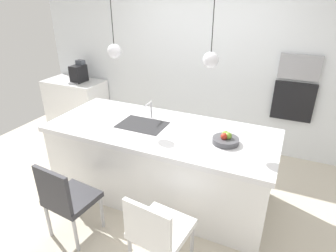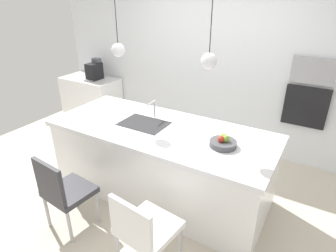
% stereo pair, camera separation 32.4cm
% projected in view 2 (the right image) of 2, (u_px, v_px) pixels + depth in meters
% --- Properties ---
extents(floor, '(6.60, 6.60, 0.00)m').
position_uv_depth(floor, '(161.00, 191.00, 3.70)').
color(floor, beige).
rests_on(floor, ground).
extents(back_wall, '(6.00, 0.10, 2.60)m').
position_uv_depth(back_wall, '(216.00, 66.00, 4.42)').
color(back_wall, white).
rests_on(back_wall, ground).
extents(kitchen_island, '(2.65, 1.11, 0.91)m').
position_uv_depth(kitchen_island, '(161.00, 161.00, 3.50)').
color(kitchen_island, white).
rests_on(kitchen_island, ground).
extents(sink_basin, '(0.56, 0.40, 0.02)m').
position_uv_depth(sink_basin, '(144.00, 124.00, 3.42)').
color(sink_basin, '#2D2D30').
rests_on(sink_basin, kitchen_island).
extents(faucet, '(0.02, 0.17, 0.22)m').
position_uv_depth(faucet, '(153.00, 107.00, 3.52)').
color(faucet, silver).
rests_on(faucet, kitchen_island).
extents(fruit_bowl, '(0.28, 0.28, 0.13)m').
position_uv_depth(fruit_bowl, '(223.00, 143.00, 2.90)').
color(fruit_bowl, '#4C4C51').
rests_on(fruit_bowl, kitchen_island).
extents(side_counter, '(1.10, 0.60, 0.85)m').
position_uv_depth(side_counter, '(92.00, 99.00, 5.61)').
color(side_counter, white).
rests_on(side_counter, ground).
extents(coffee_machine, '(0.20, 0.35, 0.38)m').
position_uv_depth(coffee_machine, '(94.00, 71.00, 5.30)').
color(coffee_machine, black).
rests_on(coffee_machine, side_counter).
extents(microwave, '(0.54, 0.08, 0.34)m').
position_uv_depth(microwave, '(313.00, 71.00, 3.70)').
color(microwave, '#9E9EA3').
rests_on(microwave, back_wall).
extents(oven, '(0.56, 0.08, 0.56)m').
position_uv_depth(oven, '(306.00, 107.00, 3.91)').
color(oven, black).
rests_on(oven, back_wall).
extents(chair_near, '(0.49, 0.47, 0.88)m').
position_uv_depth(chair_near, '(63.00, 190.00, 2.92)').
color(chair_near, '#333338').
rests_on(chair_near, ground).
extents(chair_middle, '(0.52, 0.52, 0.84)m').
position_uv_depth(chair_middle, '(144.00, 228.00, 2.47)').
color(chair_middle, white).
rests_on(chair_middle, ground).
extents(pendant_light_left, '(0.16, 0.16, 0.76)m').
position_uv_depth(pendant_light_left, '(118.00, 50.00, 3.20)').
color(pendant_light_left, silver).
extents(pendant_light_right, '(0.16, 0.16, 0.76)m').
position_uv_depth(pendant_light_right, '(209.00, 61.00, 2.69)').
color(pendant_light_right, silver).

